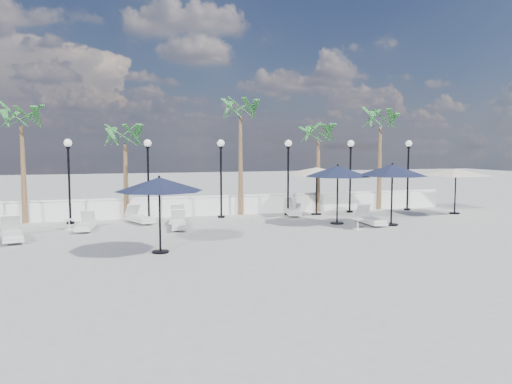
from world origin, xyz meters
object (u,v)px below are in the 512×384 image
object	(u,v)px
lounger_4	(177,218)
lounger_5	(370,219)
parasol_navy_left	(159,185)
lounger_6	(293,210)
parasol_cream_sq_a	(317,168)
lounger_2	(12,234)
parasol_cream_sq_b	(456,169)
parasol_navy_mid	(392,170)
lounger_0	(86,225)
parasol_navy_right	(338,171)
lounger_3	(140,218)
lounger_1	(179,224)

from	to	relation	value
lounger_4	lounger_5	xyz separation A→B (m)	(8.23, -2.93, 0.00)
parasol_navy_left	lounger_5	bearing A→B (deg)	18.91
lounger_4	lounger_6	bearing A→B (deg)	18.13
parasol_cream_sq_a	lounger_5	bearing A→B (deg)	-76.15
lounger_2	parasol_cream_sq_b	world-z (taller)	parasol_cream_sq_b
parasol_navy_left	parasol_cream_sq_b	xyz separation A→B (m)	(15.69, 5.40, 0.09)
lounger_2	lounger_5	bearing A→B (deg)	-13.51
lounger_6	parasol_navy_mid	bearing A→B (deg)	-42.32
lounger_2	lounger_4	xyz separation A→B (m)	(6.44, 2.64, -0.02)
parasol_cream_sq_a	parasol_cream_sq_b	size ratio (longest dim) A/B	1.05
lounger_4	lounger_0	bearing A→B (deg)	-157.12
lounger_5	parasol_navy_right	xyz separation A→B (m)	(-1.28, 0.73, 2.12)
lounger_5	lounger_6	world-z (taller)	lounger_6
lounger_3	parasol_navy_left	size ratio (longest dim) A/B	0.72
lounger_2	parasol_cream_sq_a	xyz separation A→B (m)	(13.72, 3.57, 2.15)
parasol_cream_sq_b	lounger_4	bearing A→B (deg)	176.71
lounger_4	parasol_cream_sq_b	bearing A→B (deg)	5.85
lounger_2	lounger_5	size ratio (longest dim) A/B	1.10
lounger_3	parasol_navy_right	size ratio (longest dim) A/B	0.69
lounger_2	parasol_navy_right	xyz separation A→B (m)	(13.38, 0.44, 2.11)
lounger_6	lounger_4	bearing A→B (deg)	-159.84
lounger_0	parasol_navy_left	xyz separation A→B (m)	(2.56, -5.26, 2.02)
parasol_cream_sq_a	lounger_4	bearing A→B (deg)	-172.77
lounger_5	parasol_cream_sq_a	world-z (taller)	parasol_cream_sq_a
parasol_navy_left	lounger_3	bearing A→B (deg)	92.40
parasol_navy_left	parasol_cream_sq_b	bearing A→B (deg)	18.98
parasol_navy_left	parasol_navy_right	xyz separation A→B (m)	(8.31, 4.01, 0.13)
lounger_0	lounger_1	bearing A→B (deg)	-3.96
lounger_0	parasol_cream_sq_a	distance (m)	11.57
parasol_navy_mid	parasol_cream_sq_b	bearing A→B (deg)	24.89
lounger_3	parasol_navy_left	bearing A→B (deg)	-109.02
parasol_navy_left	parasol_navy_right	distance (m)	9.23
lounger_0	lounger_2	size ratio (longest dim) A/B	0.85
lounger_0	parasol_navy_right	distance (m)	11.15
lounger_0	lounger_5	bearing A→B (deg)	-2.50
parasol_cream_sq_b	parasol_cream_sq_a	bearing A→B (deg)	166.08
parasol_navy_right	parasol_cream_sq_b	distance (m)	7.51
lounger_2	parasol_navy_left	world-z (taller)	parasol_navy_left
parasol_navy_left	lounger_1	bearing A→B (deg)	75.00
lounger_1	lounger_2	distance (m)	6.37
lounger_1	lounger_6	bearing A→B (deg)	29.78
lounger_2	lounger_4	world-z (taller)	lounger_2
lounger_1	parasol_navy_mid	distance (m)	9.62
lounger_3	lounger_4	distance (m)	1.71
lounger_1	lounger_3	bearing A→B (deg)	131.40
parasol_navy_right	lounger_6	bearing A→B (deg)	107.12
lounger_3	parasol_navy_mid	distance (m)	11.57
lounger_2	lounger_3	xyz separation A→B (m)	(4.79, 3.13, -0.02)
lounger_1	lounger_4	size ratio (longest dim) A/B	0.94
lounger_0	lounger_3	bearing A→B (deg)	39.05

